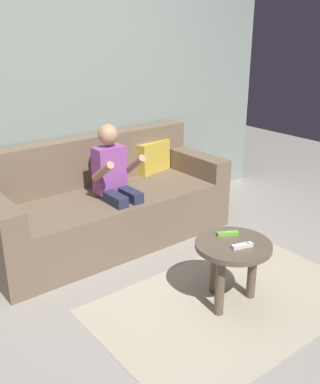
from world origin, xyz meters
TOP-DOWN VIEW (x-y plane):
  - ground_plane at (0.00, 0.00)m, footprint 8.95×8.95m
  - wall_back at (0.00, 1.79)m, footprint 4.48×0.05m
  - couch at (0.12, 1.40)m, footprint 2.04×0.80m
  - person_seated_on_couch at (0.10, 1.21)m, footprint 0.35×0.42m
  - coffee_table at (0.25, 0.10)m, footprint 0.49×0.49m
  - area_rug at (0.25, 0.09)m, footprint 1.79×1.13m
  - game_remote_white_near_edge at (0.25, 0.01)m, footprint 0.14×0.07m
  - game_remote_lime_center at (0.30, 0.19)m, footprint 0.14×0.10m

SIDE VIEW (x-z plane):
  - ground_plane at x=0.00m, z-range 0.00..0.00m
  - area_rug at x=0.25m, z-range 0.00..0.01m
  - couch at x=0.12m, z-range -0.12..0.72m
  - coffee_table at x=0.25m, z-range 0.13..0.57m
  - game_remote_white_near_edge at x=0.25m, z-range 0.44..0.47m
  - game_remote_lime_center at x=0.30m, z-range 0.44..0.47m
  - person_seated_on_couch at x=0.10m, z-range 0.07..1.08m
  - wall_back at x=0.00m, z-range 0.00..2.50m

